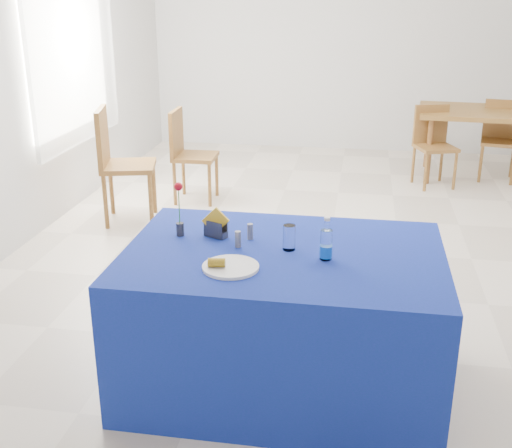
{
  "coord_description": "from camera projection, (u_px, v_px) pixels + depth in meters",
  "views": [
    {
      "loc": [
        0.21,
        -4.82,
        2.01
      ],
      "look_at": [
        -0.28,
        -1.94,
        0.92
      ],
      "focal_mm": 45.0,
      "sensor_mm": 36.0,
      "label": 1
    }
  ],
  "objects": [
    {
      "name": "pepper_shaker",
      "position": [
        238.0,
        239.0,
        3.25
      ],
      "size": [
        0.03,
        0.03,
        0.08
      ],
      "primitive_type": "cylinder",
      "color": "slate",
      "rests_on": "blue_table"
    },
    {
      "name": "room_shell",
      "position": [
        339.0,
        24.0,
        4.58
      ],
      "size": [
        7.0,
        7.0,
        7.0
      ],
      "color": "silver",
      "rests_on": "ground"
    },
    {
      "name": "blue_table",
      "position": [
        282.0,
        318.0,
        3.34
      ],
      "size": [
        1.6,
        1.1,
        0.76
      ],
      "color": "navy",
      "rests_on": "floor"
    },
    {
      "name": "salt_shaker",
      "position": [
        250.0,
        232.0,
        3.35
      ],
      "size": [
        0.03,
        0.03,
        0.08
      ],
      "primitive_type": "cylinder",
      "color": "slate",
      "rests_on": "blue_table"
    },
    {
      "name": "chair_win_b",
      "position": [
        187.0,
        149.0,
        6.23
      ],
      "size": [
        0.41,
        0.41,
        0.9
      ],
      "rotation": [
        0.0,
        0.0,
        1.6
      ],
      "color": "#905E2A",
      "rests_on": "floor"
    },
    {
      "name": "window_pane",
      "position": [
        66.0,
        40.0,
        5.77
      ],
      "size": [
        0.04,
        1.5,
        1.6
      ],
      "primitive_type": "cube",
      "color": "white",
      "rests_on": "room_shell"
    },
    {
      "name": "napkin_holder",
      "position": [
        216.0,
        228.0,
        3.38
      ],
      "size": [
        0.15,
        0.1,
        0.16
      ],
      "color": "#3B3B40",
      "rests_on": "blue_table"
    },
    {
      "name": "banana_pieces",
      "position": [
        217.0,
        263.0,
        2.99
      ],
      "size": [
        0.09,
        0.05,
        0.04
      ],
      "color": "gold",
      "rests_on": "plate"
    },
    {
      "name": "oak_table",
      "position": [
        489.0,
        117.0,
        6.89
      ],
      "size": [
        1.51,
        1.03,
        0.76
      ],
      "color": "olive",
      "rests_on": "floor"
    },
    {
      "name": "rose_vase",
      "position": [
        179.0,
        211.0,
        3.37
      ],
      "size": [
        0.05,
        0.05,
        0.29
      ],
      "color": "#29292E",
      "rests_on": "blue_table"
    },
    {
      "name": "chair_win_a",
      "position": [
        117.0,
        157.0,
        5.64
      ],
      "size": [
        0.55,
        0.55,
        1.02
      ],
      "rotation": [
        0.0,
        0.0,
        1.82
      ],
      "color": "#905E2A",
      "rests_on": "floor"
    },
    {
      "name": "chair_bg_right",
      "position": [
        500.0,
        134.0,
        6.97
      ],
      "size": [
        0.44,
        0.44,
        0.85
      ],
      "rotation": [
        0.0,
        0.0,
        -0.17
      ],
      "color": "#905E2A",
      "rests_on": "floor"
    },
    {
      "name": "water_bottle",
      "position": [
        326.0,
        245.0,
        3.09
      ],
      "size": [
        0.06,
        0.06,
        0.21
      ],
      "color": "white",
      "rests_on": "blue_table"
    },
    {
      "name": "curtain",
      "position": [
        74.0,
        40.0,
        5.76
      ],
      "size": [
        0.04,
        1.75,
        1.85
      ],
      "primitive_type": "cube",
      "color": "white",
      "rests_on": "room_shell"
    },
    {
      "name": "chair_bg_left",
      "position": [
        433.0,
        140.0,
        6.75
      ],
      "size": [
        0.48,
        0.48,
        0.84
      ],
      "rotation": [
        0.0,
        0.0,
        0.34
      ],
      "color": "#905E2A",
      "rests_on": "floor"
    },
    {
      "name": "plate",
      "position": [
        231.0,
        267.0,
        3.01
      ],
      "size": [
        0.27,
        0.27,
        0.01
      ],
      "primitive_type": "cylinder",
      "color": "white",
      "rests_on": "blue_table"
    },
    {
      "name": "floor",
      "position": [
        329.0,
        250.0,
        5.19
      ],
      "size": [
        7.0,
        7.0,
        0.0
      ],
      "primitive_type": "plane",
      "color": "beige",
      "rests_on": "ground"
    },
    {
      "name": "drinking_glass",
      "position": [
        289.0,
        238.0,
        3.21
      ],
      "size": [
        0.06,
        0.06,
        0.13
      ],
      "primitive_type": "cylinder",
      "color": "white",
      "rests_on": "blue_table"
    }
  ]
}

